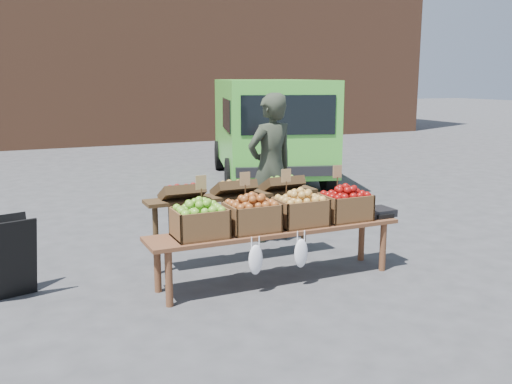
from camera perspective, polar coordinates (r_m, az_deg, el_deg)
name	(u,v)px	position (r m, az deg, el deg)	size (l,w,h in m)	color
ground	(332,282)	(6.01, 7.63, -8.94)	(80.00, 80.00, 0.00)	#404042
delivery_van	(268,130)	(11.69, 1.25, 6.18)	(2.07, 4.53, 2.03)	#4EC13A
vendor	(271,168)	(7.27, 1.48, 2.44)	(0.69, 0.45, 1.89)	#2C3325
chalkboard_sign	(5,258)	(5.93, -23.77, -6.07)	(0.53, 0.29, 0.80)	black
back_table	(234,218)	(6.42, -2.22, -2.66)	(2.10, 0.44, 1.04)	#3C2916
display_bench	(276,254)	(5.92, 2.03, -6.24)	(2.70, 0.56, 0.57)	brown
crate_golden_apples	(200,223)	(5.50, -5.66, -3.08)	(0.50, 0.40, 0.28)	#44970F
crate_russet_pears	(252,217)	(5.69, -0.42, -2.52)	(0.50, 0.40, 0.28)	#9B5020
crate_red_apples	(300,212)	(5.93, 4.43, -1.98)	(0.50, 0.40, 0.28)	gold
crate_green_apples	(345,207)	(6.21, 8.88, -1.47)	(0.50, 0.40, 0.28)	maroon
weighing_scale	(377,212)	(6.47, 11.99, -1.97)	(0.34, 0.30, 0.08)	black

